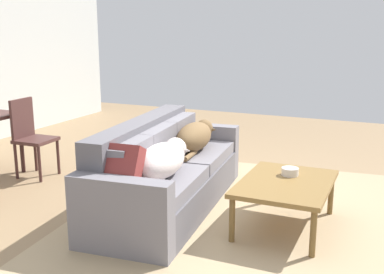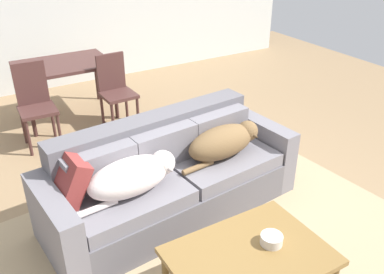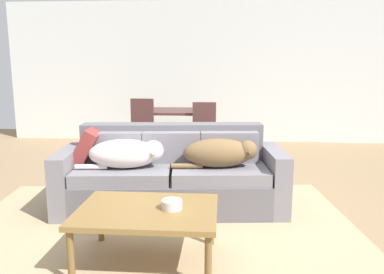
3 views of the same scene
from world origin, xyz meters
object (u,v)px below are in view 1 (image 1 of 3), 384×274
throw_pillow_by_left_arm (118,169)px  coffee_table (286,186)px  bowl_on_coffee_table (290,172)px  dining_chair_near_right (30,134)px  couch (165,174)px  dog_on_left_cushion (163,159)px  dog_on_right_cushion (195,136)px

throw_pillow_by_left_arm → coffee_table: 1.47m
coffee_table → bowl_on_coffee_table: bowl_on_coffee_table is taller
bowl_on_coffee_table → dining_chair_near_right: (0.09, 3.11, 0.04)m
bowl_on_coffee_table → couch: bearing=97.6°
coffee_table → dining_chair_near_right: (0.27, 3.12, 0.12)m
dog_on_left_cushion → throw_pillow_by_left_arm: (-0.46, 0.17, 0.02)m
dog_on_right_cushion → dining_chair_near_right: (-0.27, 2.01, -0.11)m
dog_on_right_cushion → coffee_table: dog_on_right_cushion is taller
throw_pillow_by_left_arm → dining_chair_near_right: dining_chair_near_right is taller
couch → coffee_table: 1.21m
couch → bowl_on_coffee_table: size_ratio=15.39×
dining_chair_near_right → dog_on_right_cushion: bearing=-84.7°
couch → bowl_on_coffee_table: (0.16, -1.20, 0.13)m
dining_chair_near_right → dog_on_left_cushion: bearing=-109.8°
dog_on_right_cushion → throw_pillow_by_left_arm: size_ratio=2.25×
coffee_table → dining_chair_near_right: bearing=85.0°
dog_on_right_cushion → bowl_on_coffee_table: bearing=-113.5°
couch → dining_chair_near_right: 1.94m
dog_on_right_cushion → dining_chair_near_right: bearing=92.0°
throw_pillow_by_left_arm → dog_on_right_cushion: bearing=-2.8°
coffee_table → dog_on_left_cushion: bearing=111.5°
dog_on_right_cushion → throw_pillow_by_left_arm: 1.40m
dog_on_left_cushion → coffee_table: bearing=-74.0°
dog_on_right_cushion → throw_pillow_by_left_arm: bearing=171.6°
throw_pillow_by_left_arm → bowl_on_coffee_table: 1.57m
couch → coffee_table: size_ratio=2.28×
dog_on_left_cushion → dog_on_right_cushion: size_ratio=1.01×
couch → dining_chair_near_right: (0.25, 1.91, 0.17)m
coffee_table → dining_chair_near_right: dining_chair_near_right is taller
couch → coffee_table: couch is taller
throw_pillow_by_left_arm → dining_chair_near_right: (1.13, 1.94, -0.13)m
coffee_table → bowl_on_coffee_table: size_ratio=6.76×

